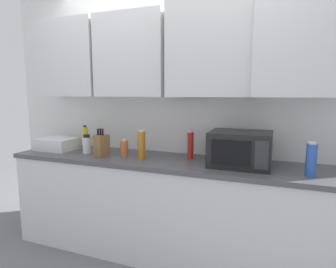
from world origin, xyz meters
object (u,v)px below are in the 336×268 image
Objects in this scene: bottle_yellow_mustard at (85,138)px; bottle_blue_cleaner at (311,159)px; knife_block at (101,145)px; dish_rack at (57,144)px; bottle_spice_jar at (124,148)px; bottle_red_sauce at (190,145)px; bottle_white_jar at (87,144)px; bottle_amber_vinegar at (142,145)px; microwave at (240,149)px.

bottle_yellow_mustard reaches higher than bottle_blue_cleaner.
knife_block is 0.37m from bottle_yellow_mustard.
bottle_spice_jar is (0.81, -0.02, 0.02)m from dish_rack.
bottle_yellow_mustard is at bearing -178.56° from bottle_red_sauce.
knife_block is at bearing -164.88° from bottle_red_sauce.
bottle_red_sauce is at bearing 7.67° from bottle_white_jar.
bottle_yellow_mustard reaches higher than bottle_white_jar.
knife_block is 0.39m from bottle_amber_vinegar.
bottle_amber_vinegar is 0.72m from bottle_yellow_mustard.
bottle_blue_cleaner is 1.36× the size of bottle_white_jar.
bottle_red_sauce is (0.40, 0.17, -0.00)m from bottle_amber_vinegar.
bottle_amber_vinegar is at bearing -157.23° from bottle_red_sauce.
bottle_yellow_mustard is 2.07m from bottle_blue_cleaner.
bottle_amber_vinegar reaches higher than bottle_white_jar.
bottle_white_jar is at bearing -172.33° from bottle_red_sauce.
bottle_blue_cleaner reaches higher than bottle_white_jar.
bottle_spice_jar is 0.89× the size of bottle_white_jar.
microwave is at bearing 4.78° from knife_block.
bottle_amber_vinegar is at bearing -11.22° from bottle_yellow_mustard.
microwave is 1.84× the size of bottle_amber_vinegar.
bottle_spice_jar is at bearing 23.72° from knife_block.
bottle_amber_vinegar is 1.45× the size of bottle_white_jar.
dish_rack is 0.81m from bottle_spice_jar.
knife_block is 1.06× the size of bottle_blue_cleaner.
dish_rack is at bearing 179.94° from microwave.
bottle_amber_vinegar reaches higher than bottle_yellow_mustard.
bottle_yellow_mustard is at bearing 15.23° from dish_rack.
bottle_white_jar is at bearing -4.05° from dish_rack.
bottle_blue_cleaner is (2.36, -0.11, 0.06)m from dish_rack.
bottle_white_jar reaches higher than dish_rack.
bottle_spice_jar is at bearing -167.79° from bottle_red_sauce.
knife_block reaches higher than bottle_white_jar.
knife_block reaches higher than bottle_red_sauce.
bottle_amber_vinegar is at bearing -176.08° from microwave.
bottle_amber_vinegar reaches higher than dish_rack.
bottle_red_sauce is (1.41, 0.11, 0.06)m from dish_rack.
bottle_white_jar is (-1.01, -0.14, -0.04)m from bottle_red_sauce.
bottle_spice_jar reaches higher than dish_rack.
bottle_red_sauce is (1.11, 0.03, 0.00)m from bottle_yellow_mustard.
bottle_yellow_mustard reaches higher than dish_rack.
bottle_white_jar is at bearing -47.66° from bottle_yellow_mustard.
bottle_yellow_mustard reaches higher than bottle_red_sauce.
bottle_red_sauce reaches higher than bottle_blue_cleaner.
bottle_yellow_mustard is 1.11m from bottle_red_sauce.
bottle_red_sauce reaches higher than bottle_white_jar.
microwave is at bearing 3.92° from bottle_amber_vinegar.
bottle_red_sauce is (-0.95, 0.22, 0.00)m from bottle_blue_cleaner.
bottle_yellow_mustard is at bearing 149.75° from knife_block.
bottle_blue_cleaner is 0.97m from bottle_red_sauce.
bottle_amber_vinegar is 1.06× the size of bottle_blue_cleaner.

